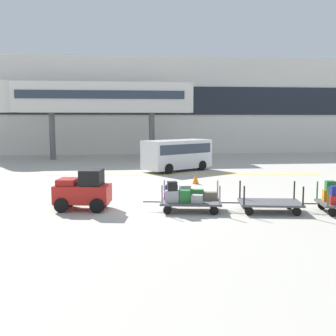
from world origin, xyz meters
The scene contains 9 objects.
ground_plane centered at (0.00, 0.00, 0.00)m, with size 120.00×120.00×0.00m, color #B2ADA0.
apron_lead_line centered at (2.33, 8.97, 0.00)m, with size 17.52×0.20×0.01m, color yellow.
terminal_building centered at (0.00, 25.98, 4.87)m, with size 60.56×2.51×9.73m.
jet_bridge centered at (-5.09, 19.99, 5.32)m, with size 17.86×3.00×6.67m.
baggage_tug centered at (-2.99, -0.55, 0.75)m, with size 2.25×1.51×1.58m.
baggage_cart_lead centered at (0.96, -1.16, 0.54)m, with size 3.08×1.75×1.19m.
baggage_cart_middle centered at (4.08, -1.68, 0.35)m, with size 3.08×1.75×1.10m.
shuttle_van centered at (2.12, 11.08, 1.23)m, with size 5.06×4.22×2.10m.
safety_cone_near centered at (2.43, 5.35, 0.28)m, with size 0.36×0.36×0.55m, color orange.
Camera 1 is at (-1.31, -16.45, 3.52)m, focal length 43.73 mm.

